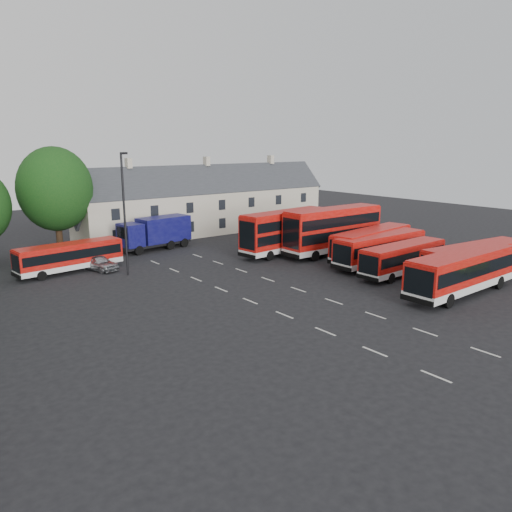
# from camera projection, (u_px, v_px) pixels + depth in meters

# --- Properties ---
(ground) EXTENTS (140.00, 140.00, 0.00)m
(ground) POSITION_uv_depth(u_px,v_px,m) (267.00, 308.00, 36.69)
(ground) COLOR black
(ground) RESTS_ON ground
(lane_markings) EXTENTS (5.15, 33.80, 0.01)m
(lane_markings) POSITION_uv_depth(u_px,v_px,m) (275.00, 295.00, 39.73)
(lane_markings) COLOR beige
(lane_markings) RESTS_ON ground
(terrace_houses) EXTENTS (35.70, 7.13, 10.06)m
(terrace_houses) POSITION_uv_depth(u_px,v_px,m) (207.00, 203.00, 67.31)
(terrace_houses) COLOR beige
(terrace_houses) RESTS_ON ground
(bus_row_a) EXTENTS (12.17, 3.07, 3.43)m
(bus_row_a) POSITION_uv_depth(u_px,v_px,m) (462.00, 269.00, 39.55)
(bus_row_a) COLOR silver
(bus_row_a) RESTS_ON ground
(bus_row_b) EXTENTS (11.83, 3.76, 3.29)m
(bus_row_b) POSITION_uv_depth(u_px,v_px,m) (476.00, 260.00, 43.17)
(bus_row_b) COLOR silver
(bus_row_b) RESTS_ON ground
(bus_row_c) EXTENTS (10.27, 2.74, 2.88)m
(bus_row_c) POSITION_uv_depth(u_px,v_px,m) (403.00, 256.00, 45.50)
(bus_row_c) COLOR silver
(bus_row_c) RESTS_ON ground
(bus_row_d) EXTENTS (11.14, 2.68, 3.14)m
(bus_row_d) POSITION_uv_depth(u_px,v_px,m) (380.00, 247.00, 48.87)
(bus_row_d) COLOR silver
(bus_row_d) RESTS_ON ground
(bus_row_e) EXTENTS (11.71, 4.23, 3.24)m
(bus_row_e) POSITION_uv_depth(u_px,v_px,m) (372.00, 242.00, 51.06)
(bus_row_e) COLOR silver
(bus_row_e) RESTS_ON ground
(bus_dd_south) EXTENTS (12.26, 2.86, 5.03)m
(bus_dd_south) POSITION_uv_depth(u_px,v_px,m) (333.00, 228.00, 53.83)
(bus_dd_south) COLOR silver
(bus_dd_south) RESTS_ON ground
(bus_dd_north) EXTENTS (11.61, 3.79, 4.68)m
(bus_dd_north) POSITION_uv_depth(u_px,v_px,m) (285.00, 230.00, 54.07)
(bus_dd_north) COLOR silver
(bus_dd_north) RESTS_ON ground
(bus_north) EXTENTS (9.90, 3.31, 2.75)m
(bus_north) POSITION_uv_depth(u_px,v_px,m) (70.00, 255.00, 46.42)
(bus_north) COLOR silver
(bus_north) RESTS_ON ground
(box_truck) EXTENTS (8.56, 3.62, 3.63)m
(box_truck) POSITION_uv_depth(u_px,v_px,m) (156.00, 232.00, 56.33)
(box_truck) COLOR black
(box_truck) RESTS_ON ground
(silver_car) EXTENTS (3.18, 4.78, 1.51)m
(silver_car) POSITION_uv_depth(u_px,v_px,m) (98.00, 262.00, 47.34)
(silver_car) COLOR #ABAEB2
(silver_car) RESTS_ON ground
(lamppost) EXTENTS (0.76, 0.48, 11.06)m
(lamppost) POSITION_uv_depth(u_px,v_px,m) (124.00, 211.00, 44.42)
(lamppost) COLOR black
(lamppost) RESTS_ON ground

